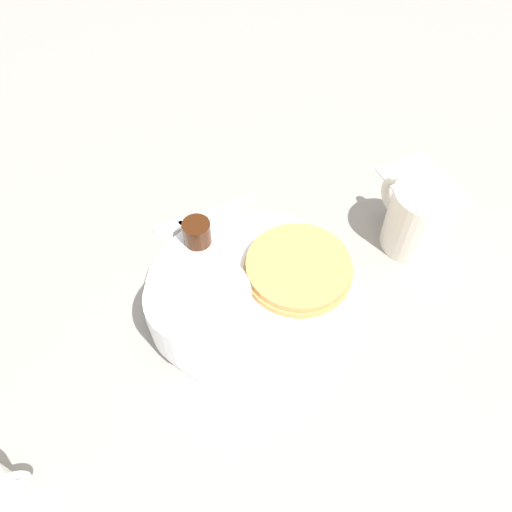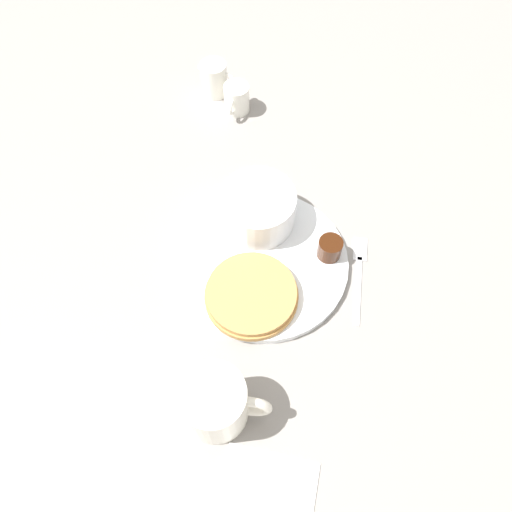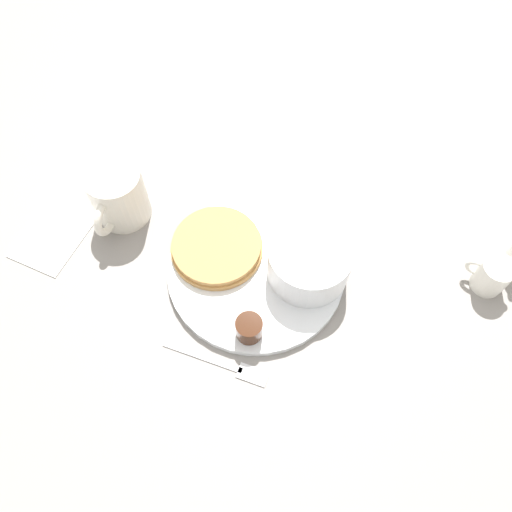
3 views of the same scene
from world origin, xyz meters
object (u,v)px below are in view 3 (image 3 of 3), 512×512
(bowl, at_px, (309,261))
(coffee_mug, at_px, (119,195))
(plate, at_px, (256,269))
(creamer_pitcher_near, at_px, (492,275))
(fork, at_px, (227,366))

(bowl, bearing_deg, coffee_mug, -84.74)
(plate, xyz_separation_m, creamer_pitcher_near, (-0.12, 0.29, 0.02))
(coffee_mug, distance_m, creamer_pitcher_near, 0.52)
(coffee_mug, bearing_deg, fork, 61.11)
(plate, distance_m, creamer_pitcher_near, 0.31)
(creamer_pitcher_near, bearing_deg, fork, -44.81)
(coffee_mug, height_order, creamer_pitcher_near, coffee_mug)
(plate, distance_m, fork, 0.14)
(bowl, xyz_separation_m, fork, (0.16, -0.04, -0.04))
(plate, height_order, creamer_pitcher_near, creamer_pitcher_near)
(coffee_mug, xyz_separation_m, fork, (0.13, 0.24, -0.04))
(plate, height_order, coffee_mug, coffee_mug)
(creamer_pitcher_near, bearing_deg, coffee_mug, -76.08)
(bowl, relative_size, fork, 0.78)
(creamer_pitcher_near, bearing_deg, plate, -66.54)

